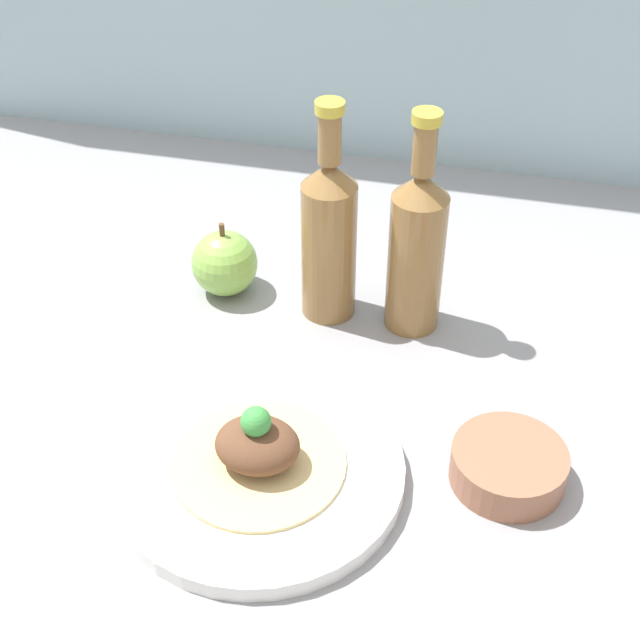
{
  "coord_description": "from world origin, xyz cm",
  "views": [
    {
      "loc": [
        13.79,
        -67.22,
        64.04
      ],
      "look_at": [
        -2.63,
        0.3,
        9.16
      ],
      "focal_mm": 50.0,
      "sensor_mm": 36.0,
      "label": 1
    }
  ],
  "objects": [
    {
      "name": "ground_plane",
      "position": [
        0.0,
        0.0,
        -2.0
      ],
      "size": [
        180.0,
        110.0,
        4.0
      ],
      "primitive_type": "cube",
      "color": "gray"
    },
    {
      "name": "plate",
      "position": [
        -5.27,
        -13.19,
        1.16
      ],
      "size": [
        27.52,
        27.52,
        2.18
      ],
      "color": "white",
      "rests_on": "ground_plane"
    },
    {
      "name": "plated_food",
      "position": [
        -5.27,
        -13.19,
        3.87
      ],
      "size": [
        16.48,
        16.48,
        6.99
      ],
      "color": "#D6BC7F",
      "rests_on": "plate"
    },
    {
      "name": "cider_bottle_left",
      "position": [
        -4.89,
        13.79,
        10.46
      ],
      "size": [
        6.22,
        6.22,
        26.17
      ],
      "color": "olive",
      "rests_on": "ground_plane"
    },
    {
      "name": "cider_bottle_right",
      "position": [
        4.92,
        13.79,
        10.46
      ],
      "size": [
        6.22,
        6.22,
        26.17
      ],
      "color": "olive",
      "rests_on": "ground_plane"
    },
    {
      "name": "apple",
      "position": [
        -17.77,
        14.61,
        3.95
      ],
      "size": [
        7.89,
        7.89,
        9.4
      ],
      "color": "#84B74C",
      "rests_on": "ground_plane"
    },
    {
      "name": "dipping_bowl",
      "position": [
        17.48,
        -7.88,
        1.81
      ],
      "size": [
        10.84,
        10.84,
        3.62
      ],
      "color": "#996047",
      "rests_on": "ground_plane"
    }
  ]
}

